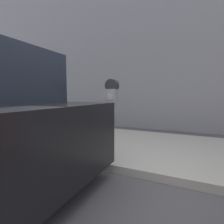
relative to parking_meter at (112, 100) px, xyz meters
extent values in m
plane|color=#47474C|center=(-0.18, -1.09, -1.14)|extent=(60.00, 60.00, 0.00)
cube|color=#9E9B96|center=(-0.18, 1.11, -1.08)|extent=(24.00, 2.80, 0.13)
cube|color=gray|center=(-0.18, 3.73, 2.09)|extent=(24.00, 0.30, 6.45)
cylinder|color=gray|center=(0.00, 0.00, -0.56)|extent=(0.06, 0.06, 0.91)
cube|color=slate|center=(0.00, 0.00, 0.04)|extent=(0.17, 0.15, 0.29)
cube|color=gray|center=(0.00, -0.08, 0.06)|extent=(0.09, 0.01, 0.10)
cylinder|color=black|center=(0.00, 0.00, 0.25)|extent=(0.22, 0.12, 0.22)
cylinder|color=black|center=(-0.70, -0.50, -0.83)|extent=(0.62, 0.23, 0.62)
cylinder|color=red|center=(-2.44, 0.26, -0.66)|extent=(0.25, 0.25, 0.70)
sphere|color=red|center=(-2.44, 0.26, -0.25)|extent=(0.23, 0.23, 0.23)
camera|label=1|loc=(1.28, -2.69, 0.08)|focal=28.00mm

